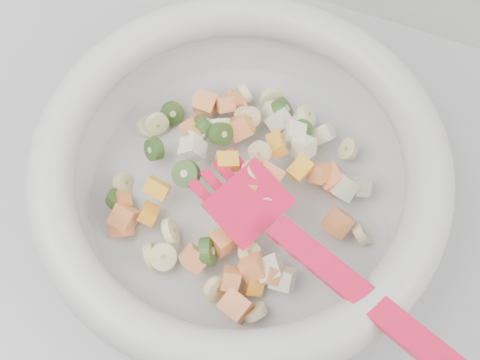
% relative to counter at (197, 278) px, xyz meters
% --- Properties ---
extents(counter, '(2.00, 0.60, 0.90)m').
position_rel_counter_xyz_m(counter, '(0.00, 0.00, 0.00)').
color(counter, '#98989E').
rests_on(counter, ground).
extents(mixing_bowl, '(0.46, 0.40, 0.13)m').
position_rel_counter_xyz_m(mixing_bowl, '(0.09, -0.01, 0.51)').
color(mixing_bowl, beige).
rests_on(mixing_bowl, counter).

